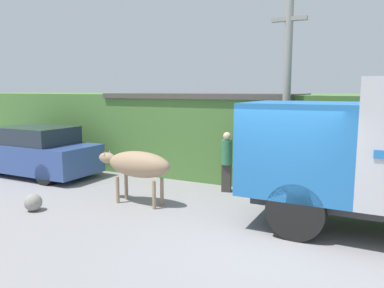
{
  "coord_description": "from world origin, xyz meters",
  "views": [
    {
      "loc": [
        1.82,
        -6.87,
        2.87
      ],
      "look_at": [
        -2.14,
        0.93,
        1.6
      ],
      "focal_mm": 35.0,
      "sensor_mm": 36.0,
      "label": 1
    }
  ],
  "objects": [
    {
      "name": "ground_plane",
      "position": [
        0.0,
        0.0,
        0.0
      ],
      "size": [
        60.0,
        60.0,
        0.0
      ],
      "primitive_type": "plane",
      "color": "gray"
    },
    {
      "name": "hillside_embankment",
      "position": [
        0.0,
        6.34,
        1.36
      ],
      "size": [
        32.0,
        5.98,
        2.71
      ],
      "color": "#4C7A38",
      "rests_on": "ground_plane"
    },
    {
      "name": "parked_suv",
      "position": [
        -8.54,
        1.79,
        0.8
      ],
      "size": [
        4.47,
        1.86,
        1.65
      ],
      "rotation": [
        0.0,
        0.0,
        0.07
      ],
      "color": "#334C8C",
      "rests_on": "ground_plane"
    },
    {
      "name": "roadside_rock",
      "position": [
        -5.46,
        -0.91,
        0.21
      ],
      "size": [
        0.41,
        0.41,
        0.41
      ],
      "color": "gray",
      "rests_on": "ground_plane"
    },
    {
      "name": "pedestrian_on_hill",
      "position": [
        -1.99,
        2.77,
        0.95
      ],
      "size": [
        0.36,
        0.36,
        1.7
      ],
      "rotation": [
        0.0,
        0.0,
        3.33
      ],
      "color": "#38332D",
      "rests_on": "ground_plane"
    },
    {
      "name": "brown_cow",
      "position": [
        -3.56,
        0.7,
        1.01
      ],
      "size": [
        2.14,
        0.66,
        1.35
      ],
      "rotation": [
        0.0,
        0.0,
        -0.03
      ],
      "color": "#9E7F60",
      "rests_on": "ground_plane"
    },
    {
      "name": "building_backdrop",
      "position": [
        -3.54,
        4.61,
        1.39
      ],
      "size": [
        6.46,
        2.7,
        2.75
      ],
      "color": "#C6B793",
      "rests_on": "ground_plane"
    },
    {
      "name": "utility_pole",
      "position": [
        -0.44,
        3.05,
        2.77
      ],
      "size": [
        0.9,
        0.21,
        5.28
      ],
      "color": "gray",
      "rests_on": "ground_plane"
    }
  ]
}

